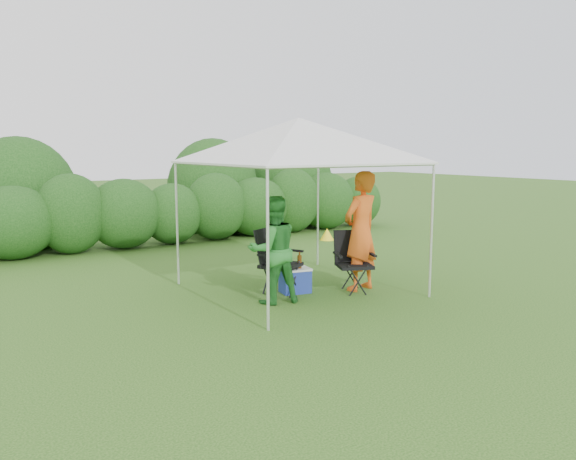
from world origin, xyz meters
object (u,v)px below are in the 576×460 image
chair_left (275,257)px  woman (273,250)px  canopy (299,141)px  chair_right (353,257)px  man (361,231)px  cooler (295,280)px

chair_left → woman: bearing=-152.5°
canopy → chair_left: canopy is taller
chair_right → woman: woman is taller
chair_right → chair_left: (-1.16, 0.57, 0.04)m
canopy → woman: size_ratio=1.89×
chair_left → man: bearing=-52.1°
chair_right → cooler: chair_right is taller
canopy → chair_right: 2.10m
chair_right → chair_left: chair_left is taller
chair_right → woman: bearing=-159.8°
chair_right → man: 0.45m
canopy → woman: canopy is taller
canopy → chair_right: (0.75, -0.50, -1.90)m
canopy → chair_left: size_ratio=2.91×
cooler → chair_right: bearing=-15.1°
chair_left → woman: 0.61m
woman → cooler: size_ratio=3.04×
canopy → chair_left: 1.91m
canopy → cooler: canopy is taller
man → woman: man is taller
canopy → man: 1.80m
canopy → cooler: size_ratio=5.74×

